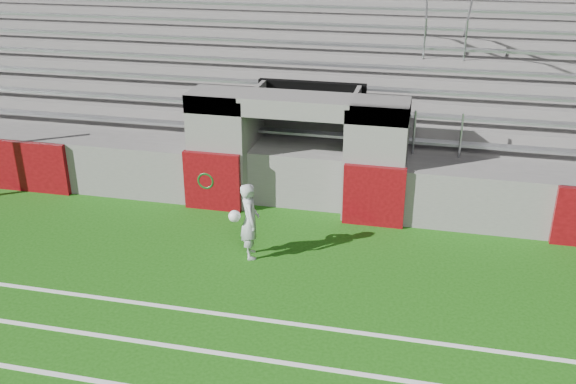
# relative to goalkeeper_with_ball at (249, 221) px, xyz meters

# --- Properties ---
(ground) EXTENTS (90.00, 90.00, 0.00)m
(ground) POSITION_rel_goalkeeper_with_ball_xyz_m (0.38, -1.04, -0.77)
(ground) COLOR #174D0C
(ground) RESTS_ON ground
(stadium_structure) EXTENTS (26.00, 8.48, 5.42)m
(stadium_structure) POSITION_rel_goalkeeper_with_ball_xyz_m (0.39, 6.93, 0.72)
(stadium_structure) COLOR slate
(stadium_structure) RESTS_ON ground
(goalkeeper_with_ball) EXTENTS (0.65, 0.65, 1.53)m
(goalkeeper_with_ball) POSITION_rel_goalkeeper_with_ball_xyz_m (0.00, 0.00, 0.00)
(goalkeeper_with_ball) COLOR #AEB3B8
(goalkeeper_with_ball) RESTS_ON ground
(hose_coil) EXTENTS (0.58, 0.14, 0.58)m
(hose_coil) POSITION_rel_goalkeeper_with_ball_xyz_m (-1.55, 1.90, -0.04)
(hose_coil) COLOR #0E4719
(hose_coil) RESTS_ON ground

